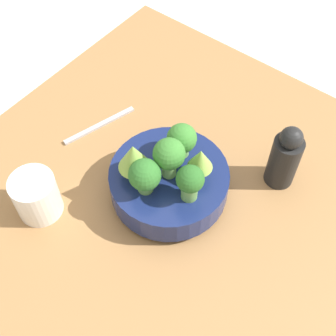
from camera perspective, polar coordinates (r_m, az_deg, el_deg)
The scene contains 12 objects.
ground_plane at distance 0.91m, azimuth 1.40°, elevation -5.15°, with size 6.00×6.00×0.00m, color silver.
table at distance 0.90m, azimuth 1.42°, elevation -4.60°, with size 0.85×0.87×0.03m.
bowl at distance 0.86m, azimuth -0.00°, elevation -1.89°, with size 0.22×0.22×0.07m.
romanesco_piece_near at distance 0.79m, azimuth -4.21°, elevation 1.30°, with size 0.06×0.06×0.08m.
romanesco_piece_far at distance 0.79m, azimuth 3.95°, elevation 0.89°, with size 0.04×0.04×0.08m.
broccoli_floret_left at distance 0.83m, azimuth 1.68°, elevation 3.50°, with size 0.05×0.05×0.07m.
broccoli_floret_center at distance 0.79m, azimuth -0.00°, elevation 1.38°, with size 0.06×0.06×0.09m.
broccoli_floret_back at distance 0.77m, azimuth 2.70°, elevation -1.65°, with size 0.05×0.05×0.08m.
broccoli_floret_right at distance 0.78m, azimuth -2.85°, elevation -0.94°, with size 0.06×0.06×0.07m.
cup at distance 0.87m, azimuth -15.76°, elevation -3.30°, with size 0.08×0.08×0.09m.
pepper_mill at distance 0.88m, azimuth 14.05°, elevation 1.26°, with size 0.06×0.06×0.14m.
fork at distance 1.00m, azimuth -8.35°, elevation 5.17°, with size 0.16×0.06×0.01m.
Camera 1 is at (0.38, 0.27, 0.79)m, focal length 50.00 mm.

